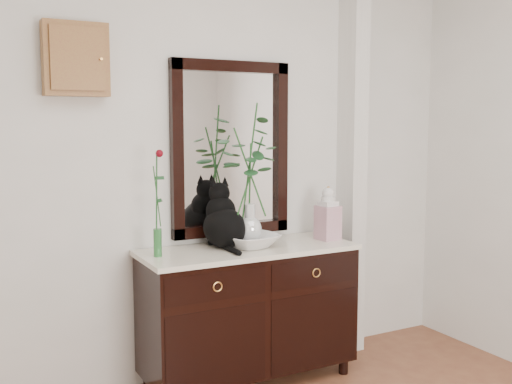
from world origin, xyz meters
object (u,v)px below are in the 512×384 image
sideboard (248,307)px  ginger_jar (328,213)px  cat (224,215)px  lotus_bowl (250,241)px

sideboard → ginger_jar: bearing=-2.2°
sideboard → cat: 0.59m
ginger_jar → sideboard: bearing=177.8°
sideboard → lotus_bowl: 0.42m
ginger_jar → lotus_bowl: bearing=178.3°
sideboard → ginger_jar: (0.57, -0.02, 0.55)m
sideboard → ginger_jar: ginger_jar is taller
sideboard → cat: cat is taller
lotus_bowl → sideboard: bearing=149.6°
sideboard → cat: size_ratio=3.31×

